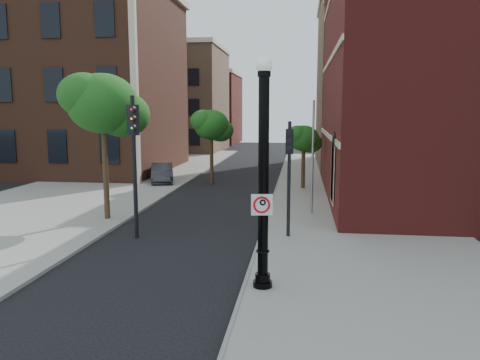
# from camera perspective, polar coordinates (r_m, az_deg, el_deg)

# --- Properties ---
(ground) EXTENTS (120.00, 120.00, 0.00)m
(ground) POSITION_cam_1_polar(r_m,az_deg,el_deg) (13.38, -8.50, -12.75)
(ground) COLOR black
(ground) RESTS_ON ground
(sidewalk_right) EXTENTS (8.00, 60.00, 0.12)m
(sidewalk_right) POSITION_cam_1_polar(r_m,az_deg,el_deg) (22.63, 13.61, -3.95)
(sidewalk_right) COLOR gray
(sidewalk_right) RESTS_ON ground
(sidewalk_left) EXTENTS (10.00, 50.00, 0.12)m
(sidewalk_left) POSITION_cam_1_polar(r_m,az_deg,el_deg) (32.83, -15.06, -0.20)
(sidewalk_left) COLOR gray
(sidewalk_left) RESTS_ON ground
(curb_edge) EXTENTS (0.10, 60.00, 0.14)m
(curb_edge) POSITION_cam_1_polar(r_m,az_deg,el_deg) (22.53, 3.56, -3.75)
(curb_edge) COLOR gray
(curb_edge) RESTS_ON ground
(victorian_building) EXTENTS (18.60, 14.60, 17.95)m
(victorian_building) POSITION_cam_1_polar(r_m,az_deg,el_deg) (41.09, -21.57, 13.33)
(victorian_building) COLOR brown
(victorian_building) RESTS_ON ground
(bg_building_tan_a) EXTENTS (12.00, 12.00, 12.00)m
(bg_building_tan_a) POSITION_cam_1_polar(r_m,az_deg,el_deg) (58.10, -8.18, 9.50)
(bg_building_tan_a) COLOR #956E51
(bg_building_tan_a) RESTS_ON ground
(bg_building_red) EXTENTS (12.00, 12.00, 10.00)m
(bg_building_red) POSITION_cam_1_polar(r_m,az_deg,el_deg) (71.68, -5.13, 8.53)
(bg_building_red) COLOR maroon
(bg_building_red) RESTS_ON ground
(bg_building_tan_b) EXTENTS (22.00, 14.00, 14.00)m
(bg_building_tan_b) POSITION_cam_1_polar(r_m,az_deg,el_deg) (43.86, 24.40, 10.54)
(bg_building_tan_b) COLOR #956E51
(bg_building_tan_b) RESTS_ON ground
(lamppost) EXTENTS (0.52, 0.52, 6.14)m
(lamppost) POSITION_cam_1_polar(r_m,az_deg,el_deg) (12.22, 2.86, -0.89)
(lamppost) COLOR black
(lamppost) RESTS_ON ground
(no_parking_sign) EXTENTS (0.56, 0.12, 0.56)m
(no_parking_sign) POSITION_cam_1_polar(r_m,az_deg,el_deg) (12.15, 2.69, -3.01)
(no_parking_sign) COLOR white
(no_parking_sign) RESTS_ON ground
(parked_car) EXTENTS (2.51, 4.26, 1.33)m
(parked_car) POSITION_cam_1_polar(r_m,az_deg,el_deg) (31.85, -9.47, 0.82)
(parked_car) COLOR #2D2D32
(parked_car) RESTS_ON ground
(traffic_signal_left) EXTENTS (0.43, 0.48, 5.37)m
(traffic_signal_left) POSITION_cam_1_polar(r_m,az_deg,el_deg) (17.85, -12.82, 4.38)
(traffic_signal_left) COLOR black
(traffic_signal_left) RESTS_ON ground
(traffic_signal_right) EXTENTS (0.28, 0.36, 4.44)m
(traffic_signal_right) POSITION_cam_1_polar(r_m,az_deg,el_deg) (17.38, 6.02, 2.36)
(traffic_signal_right) COLOR black
(traffic_signal_right) RESTS_ON ground
(utility_pole) EXTENTS (0.11, 0.11, 5.29)m
(utility_pole) POSITION_cam_1_polar(r_m,az_deg,el_deg) (21.58, 8.84, 2.56)
(utility_pole) COLOR #999999
(utility_pole) RESTS_ON ground
(street_tree_a) EXTENTS (3.55, 3.21, 6.40)m
(street_tree_a) POSITION_cam_1_polar(r_m,az_deg,el_deg) (21.01, -16.22, 8.77)
(street_tree_a) COLOR #362415
(street_tree_a) RESTS_ON ground
(street_tree_b) EXTENTS (2.72, 2.46, 4.90)m
(street_tree_b) POSITION_cam_1_polar(r_m,az_deg,el_deg) (30.84, -3.44, 6.63)
(street_tree_b) COLOR #362415
(street_tree_b) RESTS_ON ground
(street_tree_c) EXTENTS (2.20, 1.99, 3.96)m
(street_tree_c) POSITION_cam_1_polar(r_m,az_deg,el_deg) (28.72, 7.82, 4.94)
(street_tree_c) COLOR #362415
(street_tree_c) RESTS_ON ground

